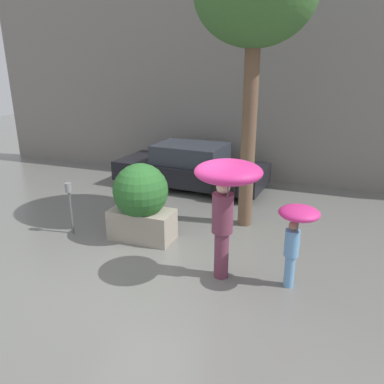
{
  "coord_description": "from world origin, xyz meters",
  "views": [
    {
      "loc": [
        2.71,
        -5.19,
        3.5
      ],
      "look_at": [
        0.21,
        1.6,
        1.05
      ],
      "focal_mm": 35.0,
      "sensor_mm": 36.0,
      "label": 1
    }
  ],
  "objects_px": {
    "planter_box": "(141,201)",
    "person_child": "(296,227)",
    "parked_car_near": "(191,167)",
    "parking_meter": "(69,197)",
    "person_adult": "(227,188)"
  },
  "relations": [
    {
      "from": "planter_box",
      "to": "person_child",
      "type": "distance_m",
      "value": 3.29
    },
    {
      "from": "planter_box",
      "to": "parked_car_near",
      "type": "relative_size",
      "value": 0.36
    },
    {
      "from": "planter_box",
      "to": "parking_meter",
      "type": "height_order",
      "value": "planter_box"
    },
    {
      "from": "parked_car_near",
      "to": "parking_meter",
      "type": "relative_size",
      "value": 3.96
    },
    {
      "from": "person_adult",
      "to": "person_child",
      "type": "xyz_separation_m",
      "value": [
        1.11,
        0.14,
        -0.57
      ]
    },
    {
      "from": "person_child",
      "to": "person_adult",
      "type": "bearing_deg",
      "value": -124.22
    },
    {
      "from": "person_adult",
      "to": "parked_car_near",
      "type": "distance_m",
      "value": 5.37
    },
    {
      "from": "person_child",
      "to": "planter_box",
      "type": "bearing_deg",
      "value": -146.02
    },
    {
      "from": "person_adult",
      "to": "parked_car_near",
      "type": "relative_size",
      "value": 0.46
    },
    {
      "from": "planter_box",
      "to": "parking_meter",
      "type": "xyz_separation_m",
      "value": [
        -1.56,
        -0.3,
        -0.02
      ]
    },
    {
      "from": "parked_car_near",
      "to": "person_child",
      "type": "bearing_deg",
      "value": -138.88
    },
    {
      "from": "planter_box",
      "to": "parked_car_near",
      "type": "distance_m",
      "value": 3.75
    },
    {
      "from": "person_child",
      "to": "parking_meter",
      "type": "distance_m",
      "value": 4.77
    },
    {
      "from": "person_child",
      "to": "parking_meter",
      "type": "relative_size",
      "value": 1.26
    },
    {
      "from": "planter_box",
      "to": "parking_meter",
      "type": "bearing_deg",
      "value": -169.1
    }
  ]
}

